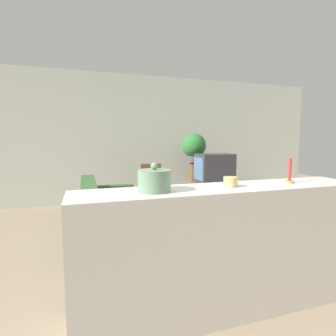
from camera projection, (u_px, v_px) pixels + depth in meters
ground_plane at (197, 275)px, 2.57m from camera, size 14.00×14.00×0.00m
wall_back at (133, 139)px, 5.67m from camera, size 9.00×0.06×2.70m
couch at (111, 216)px, 3.62m from camera, size 0.84×1.74×0.75m
tv_stand at (214, 196)px, 4.99m from camera, size 0.77×0.50×0.52m
television at (214, 168)px, 4.93m from camera, size 0.66×0.47×0.54m
wooden_chair at (153, 184)px, 4.92m from camera, size 0.44×0.44×0.87m
plant_stand at (193, 183)px, 5.50m from camera, size 0.16×0.16×0.86m
potted_plant at (194, 146)px, 5.42m from camera, size 0.50×0.50×0.60m
foreground_counter at (226, 249)px, 2.03m from camera, size 2.30×0.44×0.97m
decorative_bowl at (154, 180)px, 1.79m from camera, size 0.23×0.23×0.20m
candle_jar at (230, 182)px, 1.98m from camera, size 0.11×0.11×0.07m
candlestick at (290, 175)px, 2.14m from camera, size 0.07×0.07×0.20m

